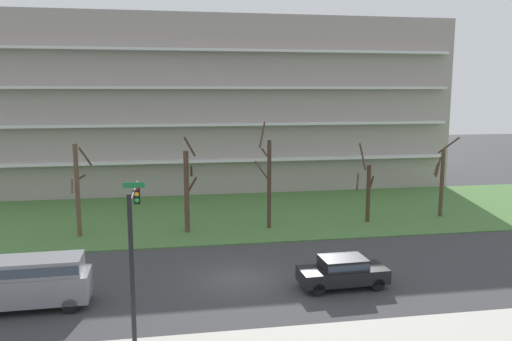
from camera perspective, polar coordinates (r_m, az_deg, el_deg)
ground at (r=27.33m, az=-1.92°, el=-12.07°), size 160.00×160.00×0.00m
grass_lawn_strip at (r=40.62m, az=-4.64°, el=-4.99°), size 80.00×16.00×0.08m
apartment_building at (r=53.33m, az=-6.12°, el=7.37°), size 49.00×12.78×16.78m
tree_far_left at (r=35.88m, az=-19.34°, el=-1.95°), size 1.44×1.61×6.35m
tree_left at (r=35.29m, az=-7.72°, el=-2.09°), size 0.96×1.49×6.77m
tree_center at (r=35.92m, az=1.39°, el=-1.15°), size 1.16×1.80×7.64m
tree_right at (r=38.74m, az=12.35°, el=-2.12°), size 1.49×1.76×5.96m
tree_far_right at (r=42.06m, az=20.10°, el=-0.94°), size 1.96×1.49×6.31m
van_gray_near_left at (r=25.55m, az=-24.02°, el=-11.05°), size 5.25×2.13×2.36m
sedan_black_center_left at (r=26.32m, az=9.69°, el=-11.01°), size 4.47×1.97×1.57m
traffic_signal_mast at (r=21.14m, az=-13.54°, el=-6.82°), size 0.90×4.84×6.07m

